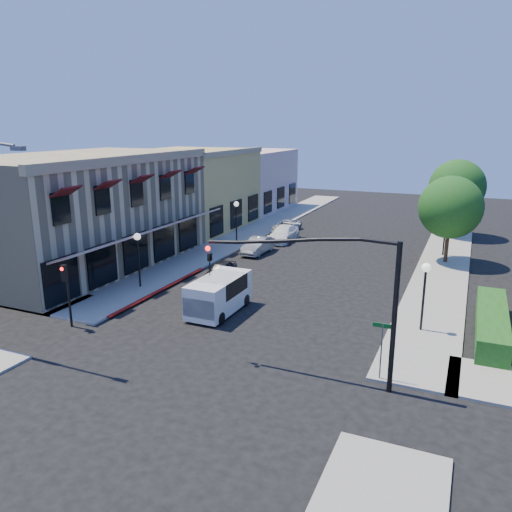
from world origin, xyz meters
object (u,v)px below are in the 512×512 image
at_px(street_tree_a, 451,207).
at_px(lamppost_right_near, 425,280).
at_px(street_name_sign, 382,342).
at_px(parked_car_b, 258,246).
at_px(street_tree_b, 457,187).
at_px(signal_mast_arm, 339,285).
at_px(parked_car_d, 287,226).
at_px(lamppost_left_near, 138,246).
at_px(secondary_signal, 66,284).
at_px(lamppost_left_far, 236,211).
at_px(lamppost_right_far, 446,222).
at_px(white_van, 219,293).
at_px(parked_car_a, 221,270).
at_px(parked_car_c, 283,234).

relative_size(street_tree_a, lamppost_right_near, 1.82).
bearing_deg(street_name_sign, parked_car_b, 126.98).
bearing_deg(street_tree_b, parked_car_b, -137.02).
xyz_separation_m(signal_mast_arm, parked_car_d, (-11.88, 26.53, -3.56)).
bearing_deg(street_name_sign, lamppost_left_near, 160.07).
bearing_deg(parked_car_d, lamppost_right_near, -48.18).
height_order(signal_mast_arm, secondary_signal, signal_mast_arm).
bearing_deg(lamppost_left_far, lamppost_right_far, 6.71).
bearing_deg(street_tree_a, signal_mast_arm, -98.17).
xyz_separation_m(lamppost_left_near, white_van, (6.52, -1.73, -1.59)).
bearing_deg(street_tree_a, street_name_sign, -93.76).
height_order(street_tree_b, lamppost_right_far, street_tree_b).
height_order(street_tree_b, parked_car_b, street_tree_b).
height_order(signal_mast_arm, lamppost_left_near, signal_mast_arm).
xyz_separation_m(street_tree_b, parked_car_b, (-13.95, -13.00, -3.90)).
distance_m(secondary_signal, parked_car_a, 11.19).
xyz_separation_m(street_tree_a, secondary_signal, (-16.80, -20.59, -1.88)).
height_order(parked_car_a, parked_car_c, parked_car_c).
bearing_deg(parked_car_b, lamppost_left_far, 140.17).
distance_m(street_tree_b, signal_mast_arm, 30.65).
height_order(white_van, parked_car_c, white_van).
relative_size(secondary_signal, parked_car_d, 0.88).
xyz_separation_m(lamppost_left_near, parked_car_d, (2.48, 20.03, -2.21)).
height_order(street_name_sign, lamppost_right_far, lamppost_right_far).
distance_m(lamppost_left_far, lamppost_right_near, 22.02).
bearing_deg(street_tree_b, street_name_sign, -92.50).
relative_size(street_name_sign, white_van, 0.56).
height_order(secondary_signal, parked_car_b, secondary_signal).
distance_m(secondary_signal, white_van, 7.83).
xyz_separation_m(lamppost_right_near, parked_car_b, (-13.65, 11.00, -2.09)).
bearing_deg(lamppost_left_near, signal_mast_arm, -24.37).
bearing_deg(street_name_sign, parked_car_d, 117.64).
distance_m(signal_mast_arm, parked_car_d, 29.29).
height_order(parked_car_c, parked_car_d, parked_car_c).
xyz_separation_m(lamppost_right_far, parked_car_b, (-13.65, -5.00, -2.09)).
xyz_separation_m(lamppost_right_near, parked_car_c, (-13.30, 15.83, -2.07)).
bearing_deg(street_tree_a, white_van, -124.44).
distance_m(lamppost_left_near, lamppost_right_near, 17.00).
distance_m(lamppost_left_far, parked_car_d, 6.88).
relative_size(street_name_sign, lamppost_right_far, 0.70).
bearing_deg(lamppost_left_far, secondary_signal, -88.61).
bearing_deg(signal_mast_arm, lamppost_right_far, 83.30).
height_order(secondary_signal, lamppost_left_near, lamppost_left_near).
distance_m(signal_mast_arm, parked_car_a, 15.41).
distance_m(secondary_signal, street_name_sign, 15.53).
height_order(street_tree_a, lamppost_right_far, street_tree_a).
distance_m(street_tree_a, lamppost_left_far, 17.36).
relative_size(street_tree_b, parked_car_b, 1.79).
height_order(secondary_signal, parked_car_d, secondary_signal).
bearing_deg(lamppost_left_near, secondary_signal, -85.66).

